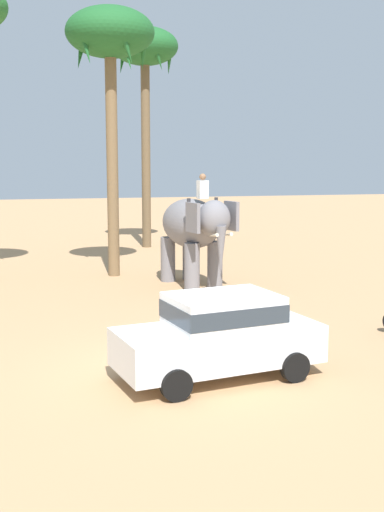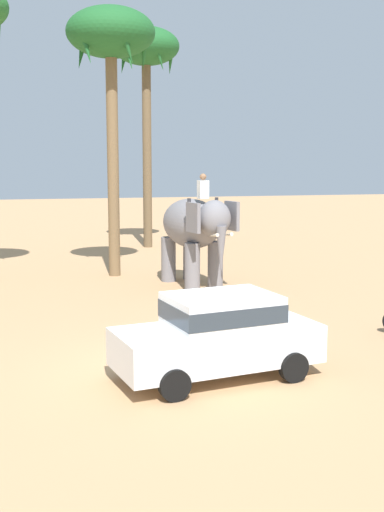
{
  "view_description": "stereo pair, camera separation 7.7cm",
  "coord_description": "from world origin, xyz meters",
  "px_view_note": "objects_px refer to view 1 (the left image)",
  "views": [
    {
      "loc": [
        -2.99,
        -13.02,
        4.38
      ],
      "look_at": [
        1.53,
        5.09,
        1.6
      ],
      "focal_mm": 46.14,
      "sensor_mm": 36.0,
      "label": 1
    },
    {
      "loc": [
        -2.91,
        -13.04,
        4.38
      ],
      "look_at": [
        1.53,
        5.09,
        1.6
      ],
      "focal_mm": 46.14,
      "sensor_mm": 36.0,
      "label": 2
    }
  ],
  "objects_px": {
    "elephant_with_mahout": "(194,229)",
    "palm_tree_behind_elephant": "(145,56)",
    "car_sedan_foreground": "(220,333)",
    "palm_tree_left_of_road": "(110,43)"
  },
  "relations": [
    {
      "from": "palm_tree_left_of_road",
      "to": "palm_tree_behind_elephant",
      "type": "bearing_deg",
      "value": 71.14
    },
    {
      "from": "palm_tree_left_of_road",
      "to": "car_sedan_foreground",
      "type": "bearing_deg",
      "value": -87.3
    },
    {
      "from": "car_sedan_foreground",
      "to": "palm_tree_left_of_road",
      "type": "bearing_deg",
      "value": 92.7
    },
    {
      "from": "car_sedan_foreground",
      "to": "palm_tree_behind_elephant",
      "type": "distance_m",
      "value": 21.56
    },
    {
      "from": "elephant_with_mahout",
      "to": "palm_tree_behind_elephant",
      "type": "height_order",
      "value": "palm_tree_behind_elephant"
    },
    {
      "from": "car_sedan_foreground",
      "to": "palm_tree_behind_elephant",
      "type": "bearing_deg",
      "value": 84.12
    },
    {
      "from": "car_sedan_foreground",
      "to": "elephant_with_mahout",
      "type": "bearing_deg",
      "value": 78.88
    },
    {
      "from": "car_sedan_foreground",
      "to": "palm_tree_behind_elephant",
      "type": "relative_size",
      "value": 0.41
    },
    {
      "from": "car_sedan_foreground",
      "to": "elephant_with_mahout",
      "type": "relative_size",
      "value": 1.08
    },
    {
      "from": "car_sedan_foreground",
      "to": "elephant_with_mahout",
      "type": "xyz_separation_m",
      "value": [
        1.86,
        9.48,
        1.06
      ]
    }
  ]
}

